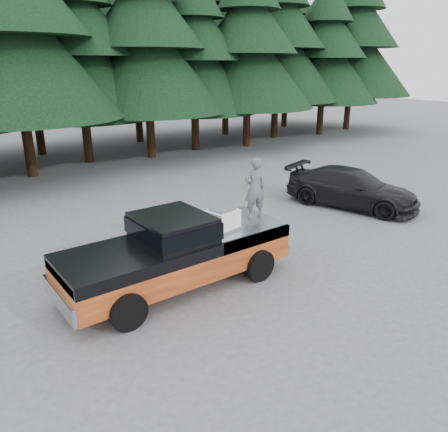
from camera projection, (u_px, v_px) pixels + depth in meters
ground at (222, 276)px, 11.63m from camera, size 120.00×120.00×0.00m
pickup_truck at (178, 262)px, 10.93m from camera, size 6.00×2.04×1.33m
truck_cab at (173, 227)px, 10.56m from camera, size 1.66×1.90×0.59m
air_compressor at (223, 220)px, 11.15m from camera, size 0.83×0.73×0.50m
man_on_bed at (255, 188)px, 11.79m from camera, size 0.70×0.55×1.69m
parked_car at (352, 188)px, 17.11m from camera, size 3.47×5.50×1.49m
treeline at (26, 14)px, 22.24m from camera, size 60.15×16.05×17.50m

